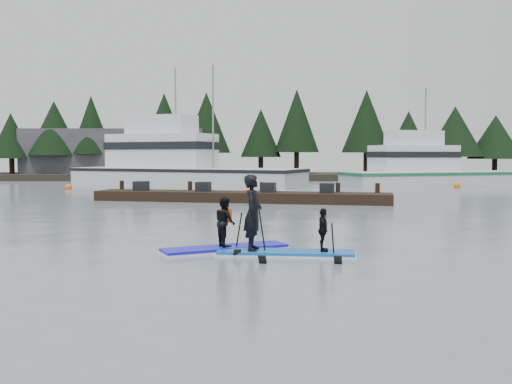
{
  "coord_description": "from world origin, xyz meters",
  "views": [
    {
      "loc": [
        -0.12,
        -14.52,
        2.45
      ],
      "look_at": [
        0.0,
        6.0,
        1.1
      ],
      "focal_mm": 40.0,
      "sensor_mm": 36.0,
      "label": 1
    }
  ],
  "objects_px": {
    "fishing_boat_large": "(180,175)",
    "paddleboard_duo": "(274,227)",
    "floating_dock": "(240,197)",
    "paddleboard_solo": "(225,234)",
    "fishing_boat_medium": "(427,178)"
  },
  "relations": [
    {
      "from": "fishing_boat_medium",
      "to": "fishing_boat_large",
      "type": "bearing_deg",
      "value": 159.63
    },
    {
      "from": "paddleboard_solo",
      "to": "fishing_boat_large",
      "type": "bearing_deg",
      "value": 75.21
    },
    {
      "from": "paddleboard_solo",
      "to": "paddleboard_duo",
      "type": "xyz_separation_m",
      "value": [
        1.22,
        -0.62,
        0.24
      ]
    },
    {
      "from": "fishing_boat_medium",
      "to": "paddleboard_duo",
      "type": "distance_m",
      "value": 33.63
    },
    {
      "from": "floating_dock",
      "to": "paddleboard_solo",
      "type": "bearing_deg",
      "value": -78.05
    },
    {
      "from": "fishing_boat_large",
      "to": "paddleboard_solo",
      "type": "relative_size",
      "value": 5.91
    },
    {
      "from": "floating_dock",
      "to": "paddleboard_duo",
      "type": "relative_size",
      "value": 4.6
    },
    {
      "from": "fishing_boat_large",
      "to": "paddleboard_duo",
      "type": "relative_size",
      "value": 5.74
    },
    {
      "from": "fishing_boat_medium",
      "to": "floating_dock",
      "type": "distance_m",
      "value": 20.85
    },
    {
      "from": "fishing_boat_medium",
      "to": "paddleboard_duo",
      "type": "xyz_separation_m",
      "value": [
        -13.24,
        -30.92,
        0.08
      ]
    },
    {
      "from": "fishing_boat_large",
      "to": "floating_dock",
      "type": "relative_size",
      "value": 1.25
    },
    {
      "from": "floating_dock",
      "to": "fishing_boat_large",
      "type": "bearing_deg",
      "value": 119.94
    },
    {
      "from": "fishing_boat_medium",
      "to": "paddleboard_duo",
      "type": "relative_size",
      "value": 4.41
    },
    {
      "from": "floating_dock",
      "to": "paddleboard_solo",
      "type": "distance_m",
      "value": 15.23
    },
    {
      "from": "fishing_boat_large",
      "to": "paddleboard_solo",
      "type": "height_order",
      "value": "fishing_boat_large"
    }
  ]
}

